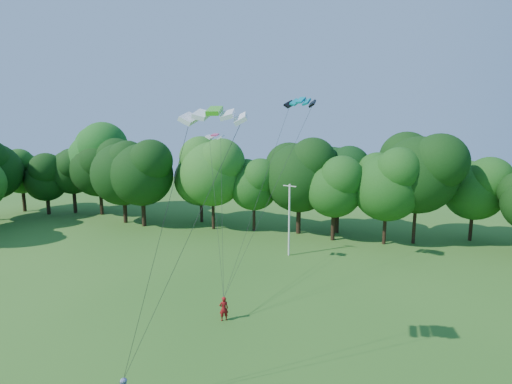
% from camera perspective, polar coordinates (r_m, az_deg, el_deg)
% --- Properties ---
extents(utility_pole, '(1.46, 0.52, 7.52)m').
position_cam_1_polar(utility_pole, '(41.22, 4.77, -3.88)').
color(utility_pole, silver).
rests_on(utility_pole, ground).
extents(kite_flyer_left, '(0.76, 0.70, 1.75)m').
position_cam_1_polar(kite_flyer_left, '(28.96, -4.63, -16.27)').
color(kite_flyer_left, maroon).
rests_on(kite_flyer_left, ground).
extents(kite_teal, '(2.74, 1.60, 0.61)m').
position_cam_1_polar(kite_teal, '(34.65, 6.43, 12.91)').
color(kite_teal, '#047F92').
rests_on(kite_teal, ground).
extents(kite_green, '(3.20, 1.99, 0.49)m').
position_cam_1_polar(kite_green, '(18.51, -5.94, 11.47)').
color(kite_green, green).
rests_on(kite_green, ground).
extents(kite_pink, '(1.57, 0.77, 0.24)m').
position_cam_1_polar(kite_pink, '(35.06, -5.89, 8.12)').
color(kite_pink, '#D73B71').
rests_on(kite_pink, ground).
extents(tree_back_west, '(9.75, 9.75, 14.18)m').
position_cam_1_polar(tree_back_west, '(64.69, -21.64, 4.87)').
color(tree_back_west, black).
rests_on(tree_back_west, ground).
extents(tree_back_center, '(8.20, 8.20, 11.93)m').
position_cam_1_polar(tree_back_center, '(50.14, 11.72, 2.52)').
color(tree_back_center, '#301F12').
rests_on(tree_back_center, ground).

